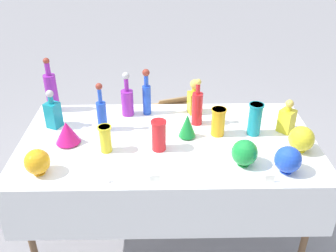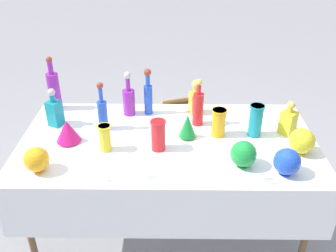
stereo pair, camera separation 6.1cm
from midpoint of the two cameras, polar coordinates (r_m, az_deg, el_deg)
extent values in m
plane|color=gray|center=(2.94, -0.62, -14.61)|extent=(40.00, 40.00, 0.00)
cube|color=white|center=(2.47, -0.71, -2.31)|extent=(1.93, 1.00, 0.03)
cube|color=white|center=(2.18, -0.58, -13.38)|extent=(1.93, 0.01, 0.37)
cylinder|color=brown|center=(2.54, -21.14, -14.52)|extent=(0.04, 0.04, 0.73)
cylinder|color=brown|center=(2.55, 19.91, -14.12)|extent=(0.04, 0.04, 0.73)
cylinder|color=brown|center=(3.13, -16.81, -4.23)|extent=(0.04, 0.04, 0.73)
cylinder|color=brown|center=(3.13, 15.34, -3.94)|extent=(0.04, 0.04, 0.73)
cylinder|color=red|center=(2.58, 3.78, 2.62)|extent=(0.07, 0.07, 0.23)
cylinder|color=red|center=(2.51, 3.90, 5.70)|extent=(0.03, 0.03, 0.07)
sphere|color=gold|center=(2.49, 3.94, 6.72)|extent=(0.04, 0.04, 0.04)
cylinder|color=purple|center=(2.72, -6.84, 3.52)|extent=(0.09, 0.09, 0.19)
cylinder|color=purple|center=(2.66, -7.03, 6.30)|extent=(0.03, 0.03, 0.10)
sphere|color=#B2B2B7|center=(2.64, -7.12, 7.61)|extent=(0.05, 0.05, 0.05)
cylinder|color=blue|center=(2.55, -10.70, 1.42)|extent=(0.06, 0.06, 0.21)
cylinder|color=blue|center=(2.48, -11.04, 4.55)|extent=(0.03, 0.03, 0.10)
sphere|color=maroon|center=(2.45, -11.19, 5.93)|extent=(0.04, 0.04, 0.04)
cylinder|color=purple|center=(2.88, -17.87, 4.80)|extent=(0.09, 0.09, 0.28)
cylinder|color=purple|center=(2.81, -18.47, 8.23)|extent=(0.04, 0.04, 0.09)
sphere|color=maroon|center=(2.79, -18.68, 9.38)|extent=(0.05, 0.05, 0.05)
cylinder|color=blue|center=(2.72, -3.89, 3.96)|extent=(0.06, 0.06, 0.22)
cylinder|color=blue|center=(2.65, -4.00, 6.93)|extent=(0.03, 0.03, 0.09)
sphere|color=maroon|center=(2.63, -4.05, 8.12)|extent=(0.05, 0.05, 0.05)
cube|color=teal|center=(2.68, -17.69, 1.60)|extent=(0.11, 0.11, 0.18)
cylinder|color=teal|center=(2.63, -18.09, 3.85)|extent=(0.04, 0.04, 0.06)
sphere|color=#B2B2B7|center=(2.61, -18.24, 4.69)|extent=(0.05, 0.05, 0.05)
cube|color=yellow|center=(2.62, 16.98, 0.76)|extent=(0.13, 0.13, 0.16)
cylinder|color=yellow|center=(2.58, 17.29, 2.62)|extent=(0.04, 0.04, 0.03)
sphere|color=gold|center=(2.56, 17.40, 3.27)|extent=(0.05, 0.05, 0.05)
cube|color=yellow|center=(2.74, 3.37, 3.57)|extent=(0.10, 0.10, 0.16)
cylinder|color=yellow|center=(2.70, 3.44, 5.53)|extent=(0.04, 0.04, 0.05)
sphere|color=gold|center=(2.68, 3.46, 6.37)|extent=(0.07, 0.07, 0.07)
cylinder|color=teal|center=(2.52, 12.42, 1.00)|extent=(0.09, 0.09, 0.22)
cylinder|color=teal|center=(2.47, 12.69, 3.11)|extent=(0.10, 0.10, 0.01)
cylinder|color=red|center=(2.31, -2.18, -1.46)|extent=(0.09, 0.09, 0.20)
cylinder|color=red|center=(2.26, -2.22, 0.58)|extent=(0.10, 0.10, 0.01)
cylinder|color=yellow|center=(2.33, -10.25, -1.96)|extent=(0.07, 0.07, 0.18)
cylinder|color=yellow|center=(2.29, -10.43, -0.23)|extent=(0.09, 0.09, 0.01)
cylinder|color=orange|center=(2.48, 6.96, 0.62)|extent=(0.09, 0.09, 0.19)
cylinder|color=orange|center=(2.44, 7.09, 2.45)|extent=(0.10, 0.10, 0.01)
cylinder|color=#198C38|center=(2.48, 2.21, -1.54)|extent=(0.07, 0.07, 0.01)
cone|color=#198C38|center=(2.44, 2.25, 0.11)|extent=(0.11, 0.11, 0.15)
cylinder|color=#C61972|center=(2.51, -15.58, -2.41)|extent=(0.07, 0.07, 0.01)
cone|color=#C61972|center=(2.47, -15.82, -0.90)|extent=(0.16, 0.16, 0.14)
cylinder|color=blue|center=(2.27, 16.76, -6.58)|extent=(0.07, 0.07, 0.01)
sphere|color=blue|center=(2.22, 17.06, -4.90)|extent=(0.15, 0.15, 0.15)
cylinder|color=#198C38|center=(2.26, 10.62, -5.70)|extent=(0.07, 0.07, 0.01)
sphere|color=#198C38|center=(2.22, 10.81, -4.01)|extent=(0.15, 0.15, 0.15)
cylinder|color=yellow|center=(2.47, 18.68, -3.48)|extent=(0.07, 0.07, 0.01)
sphere|color=yellow|center=(2.43, 18.99, -1.85)|extent=(0.16, 0.16, 0.16)
cylinder|color=orange|center=(2.29, -19.71, -6.71)|extent=(0.07, 0.07, 0.01)
sphere|color=orange|center=(2.25, -20.05, -5.14)|extent=(0.15, 0.15, 0.15)
cube|color=white|center=(2.15, 14.44, -7.86)|extent=(0.06, 0.02, 0.05)
cube|color=white|center=(2.10, -2.88, -7.95)|extent=(0.06, 0.02, 0.03)
cube|color=white|center=(2.12, -10.47, -7.99)|extent=(0.06, 0.02, 0.04)
cube|color=tan|center=(3.71, 0.97, -0.13)|extent=(0.54, 0.52, 0.38)
cube|color=tan|center=(3.70, 0.94, 3.93)|extent=(0.39, 0.19, 0.09)
cube|color=tan|center=(3.61, -6.26, -1.44)|extent=(0.54, 0.39, 0.37)
cube|color=tan|center=(3.57, -6.35, 2.36)|extent=(0.45, 0.16, 0.09)
camera|label=1|loc=(0.03, -90.73, -0.43)|focal=40.00mm
camera|label=2|loc=(0.03, 89.27, 0.43)|focal=40.00mm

